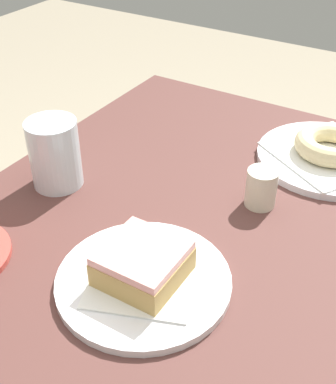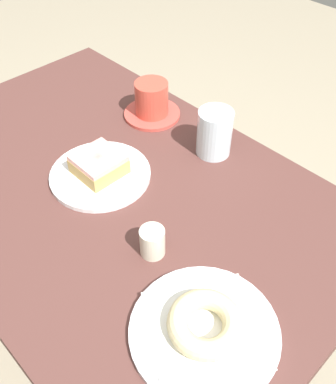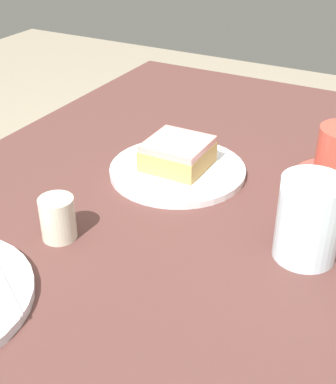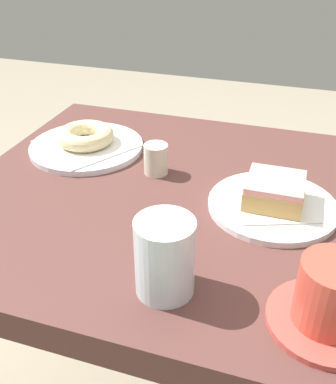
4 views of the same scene
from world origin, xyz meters
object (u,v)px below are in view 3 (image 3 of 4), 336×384
Objects in this scene: donut_glazed_square at (180,154)px; water_glass at (309,219)px; sugar_jar at (58,218)px; plate_glazed_square at (179,171)px.

water_glass is at bearing -115.87° from donut_glazed_square.
sugar_jar is (-0.11, 0.29, -0.02)m from water_glass.
plate_glazed_square is 0.26m from water_glass.
plate_glazed_square is 0.23m from sugar_jar.
donut_glazed_square is at bearing -172.87° from plate_glazed_square.
sugar_jar is at bearing 165.19° from plate_glazed_square.
sugar_jar is at bearing 111.27° from water_glass.
plate_glazed_square is 2.30× the size of donut_glazed_square.
donut_glazed_square is 0.26m from water_glass.
plate_glazed_square is 2.01× the size of water_glass.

